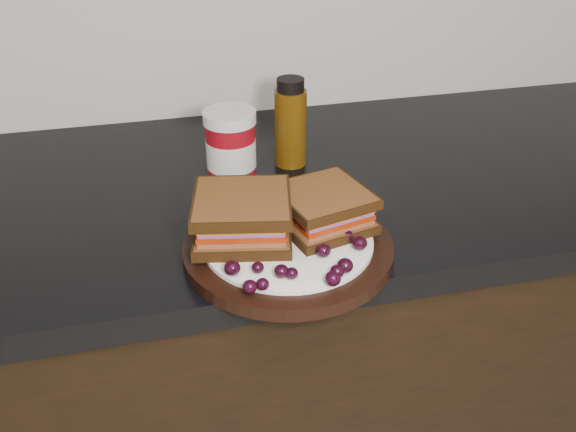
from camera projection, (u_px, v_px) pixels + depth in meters
name	position (u px, v px, depth m)	size (l,w,h in m)	color
base_cabinets	(193.00, 401.00, 1.25)	(3.96, 0.58, 0.86)	black
countertop	(171.00, 202.00, 1.02)	(3.98, 0.60, 0.04)	black
plate	(288.00, 249.00, 0.86)	(0.28, 0.28, 0.02)	black
sandwich_left	(242.00, 217.00, 0.84)	(0.13, 0.13, 0.06)	brown
sandwich_right	(323.00, 209.00, 0.87)	(0.11, 0.11, 0.05)	brown
grape_0	(232.00, 268.00, 0.78)	(0.02, 0.02, 0.02)	black
grape_1	(258.00, 268.00, 0.78)	(0.02, 0.02, 0.01)	black
grape_2	(250.00, 287.00, 0.75)	(0.02, 0.02, 0.02)	black
grape_3	(263.00, 284.00, 0.75)	(0.02, 0.02, 0.01)	black
grape_4	(281.00, 271.00, 0.77)	(0.02, 0.02, 0.02)	black
grape_5	(292.00, 273.00, 0.77)	(0.02, 0.02, 0.01)	black
grape_6	(333.00, 279.00, 0.76)	(0.02, 0.02, 0.02)	black
grape_7	(337.00, 271.00, 0.77)	(0.02, 0.02, 0.02)	black
grape_8	(345.00, 266.00, 0.78)	(0.02, 0.02, 0.02)	black
grape_9	(323.00, 250.00, 0.81)	(0.02, 0.02, 0.02)	black
grape_10	(360.00, 243.00, 0.82)	(0.02, 0.02, 0.02)	black
grape_11	(348.00, 236.00, 0.84)	(0.02, 0.02, 0.02)	black
grape_12	(350.00, 230.00, 0.85)	(0.02, 0.02, 0.02)	black
grape_13	(351.00, 218.00, 0.88)	(0.02, 0.02, 0.02)	black
grape_14	(335.00, 214.00, 0.89)	(0.02, 0.02, 0.02)	black
grape_15	(321.00, 217.00, 0.88)	(0.02, 0.02, 0.02)	black
grape_16	(246.00, 219.00, 0.88)	(0.02, 0.02, 0.02)	black
grape_17	(238.00, 228.00, 0.86)	(0.02, 0.02, 0.02)	black
grape_18	(221.00, 233.00, 0.85)	(0.02, 0.02, 0.02)	black
grape_19	(220.00, 237.00, 0.84)	(0.02, 0.02, 0.02)	black
grape_20	(251.00, 251.00, 0.81)	(0.02, 0.02, 0.01)	black
grape_21	(248.00, 228.00, 0.86)	(0.02, 0.02, 0.01)	black
grape_22	(236.00, 239.00, 0.83)	(0.02, 0.02, 0.02)	black
grape_23	(210.00, 241.00, 0.83)	(0.02, 0.02, 0.02)	black
condiment_jar	(231.00, 148.00, 1.01)	(0.08, 0.08, 0.12)	maroon
oil_bottle	(290.00, 122.00, 1.06)	(0.05, 0.05, 0.15)	#503008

